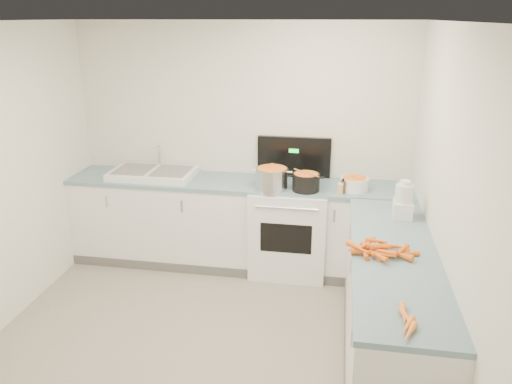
% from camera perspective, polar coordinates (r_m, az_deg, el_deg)
% --- Properties ---
extents(floor, '(3.50, 4.00, 0.00)m').
position_cam_1_polar(floor, '(4.08, -7.19, -19.09)').
color(floor, gray).
rests_on(floor, ground).
extents(ceiling, '(3.50, 4.00, 0.00)m').
position_cam_1_polar(ceiling, '(3.20, -9.16, 18.65)').
color(ceiling, silver).
rests_on(ceiling, ground).
extents(wall_back, '(3.50, 0.00, 2.50)m').
position_cam_1_polar(wall_back, '(5.29, -1.55, 5.44)').
color(wall_back, silver).
rests_on(wall_back, ground).
extents(wall_right, '(0.00, 4.00, 2.50)m').
position_cam_1_polar(wall_right, '(3.37, 21.66, -4.33)').
color(wall_right, silver).
rests_on(wall_right, ground).
extents(counter_back, '(3.50, 0.62, 0.94)m').
position_cam_1_polar(counter_back, '(5.26, -2.11, -3.62)').
color(counter_back, white).
rests_on(counter_back, ground).
extents(counter_right, '(0.62, 2.20, 0.94)m').
position_cam_1_polar(counter_right, '(3.94, 15.03, -12.81)').
color(counter_right, white).
rests_on(counter_right, ground).
extents(stove, '(0.76, 0.65, 1.36)m').
position_cam_1_polar(stove, '(5.17, 3.85, -4.04)').
color(stove, white).
rests_on(stove, ground).
extents(sink, '(0.86, 0.52, 0.31)m').
position_cam_1_polar(sink, '(5.34, -11.69, 2.12)').
color(sink, white).
rests_on(sink, counter_back).
extents(steel_pot, '(0.36, 0.36, 0.23)m').
position_cam_1_polar(steel_pot, '(4.84, 1.82, 1.43)').
color(steel_pot, silver).
rests_on(steel_pot, stove).
extents(black_pot, '(0.33, 0.33, 0.19)m').
position_cam_1_polar(black_pot, '(4.82, 5.73, 1.01)').
color(black_pot, black).
rests_on(black_pot, stove).
extents(wooden_spoon, '(0.26, 0.23, 0.01)m').
position_cam_1_polar(wooden_spoon, '(4.79, 5.77, 2.20)').
color(wooden_spoon, '#AD7A47').
rests_on(wooden_spoon, black_pot).
extents(mixing_bowl, '(0.30, 0.30, 0.12)m').
position_cam_1_polar(mixing_bowl, '(4.91, 11.19, 0.93)').
color(mixing_bowl, white).
rests_on(mixing_bowl, counter_back).
extents(extract_bottle, '(0.05, 0.05, 0.12)m').
position_cam_1_polar(extract_bottle, '(4.80, 9.88, 0.56)').
color(extract_bottle, '#593319').
rests_on(extract_bottle, counter_back).
extents(spice_jar, '(0.05, 0.05, 0.09)m').
position_cam_1_polar(spice_jar, '(4.78, 9.60, 0.31)').
color(spice_jar, '#E5B266').
rests_on(spice_jar, counter_back).
extents(food_processor, '(0.16, 0.20, 0.32)m').
position_cam_1_polar(food_processor, '(4.32, 16.48, -1.06)').
color(food_processor, white).
rests_on(food_processor, counter_right).
extents(carrot_pile, '(0.52, 0.34, 0.09)m').
position_cam_1_polar(carrot_pile, '(3.65, 14.03, -6.45)').
color(carrot_pile, orange).
rests_on(carrot_pile, counter_right).
extents(peeled_carrots, '(0.11, 0.36, 0.04)m').
position_cam_1_polar(peeled_carrots, '(2.92, 16.89, -14.04)').
color(peeled_carrots, orange).
rests_on(peeled_carrots, counter_right).
extents(peelings, '(0.22, 0.26, 0.01)m').
position_cam_1_polar(peelings, '(5.39, -14.10, 2.54)').
color(peelings, tan).
rests_on(peelings, sink).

